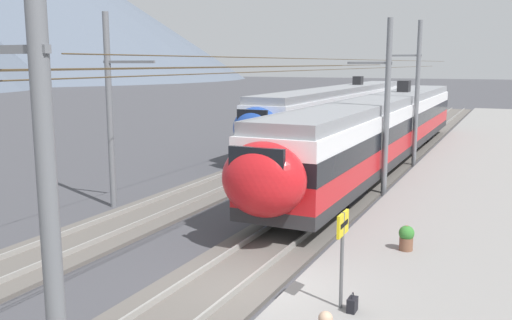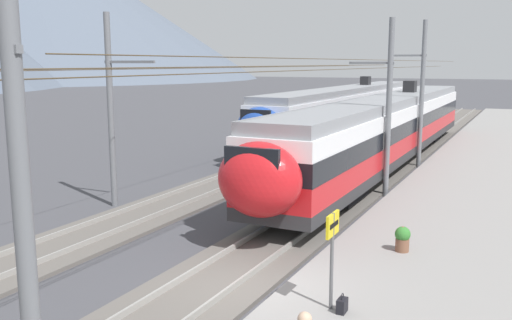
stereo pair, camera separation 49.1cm
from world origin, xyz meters
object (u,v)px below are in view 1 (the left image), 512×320
Objects in this scene: catenary_mast_west at (40,178)px; catenary_mast_east at (415,92)px; potted_plant_platform_edge at (406,237)px; catenary_mast_far_side at (113,107)px; train_far_track at (340,109)px; catenary_mast_mid at (384,105)px; handbag_near_sign at (352,304)px; train_near_platform at (384,126)px; platform_sign at (342,238)px.

catenary_mast_west is 1.00× the size of catenary_mast_east.
catenary_mast_east is at bearing 0.01° from catenary_mast_west.
catenary_mast_far_side is at bearing 83.66° from potted_plant_platform_edge.
train_far_track is 0.65× the size of catenary_mast_far_side.
catenary_mast_east is at bearing -0.04° from catenary_mast_mid.
catenary_mast_west is 18.73m from catenary_mast_mid.
catenary_mast_west is at bearing -168.80° from train_far_track.
handbag_near_sign is at bearing -162.63° from train_far_track.
catenary_mast_mid is (-17.48, -7.16, 1.68)m from train_far_track.
train_near_platform is 19.44m from platform_sign.
potted_plant_platform_edge is (-25.21, -9.63, -1.52)m from train_far_track.
handbag_near_sign is (-12.33, -2.17, -3.44)m from catenary_mast_mid.
catenary_mast_east is at bearing 5.44° from platform_sign.
catenary_mast_mid is at bearing -167.96° from train_near_platform.
catenary_mast_mid reaches higher than train_near_platform.
potted_plant_platform_edge is at bearing -12.63° from catenary_mast_west.
catenary_mast_far_side reaches higher than catenary_mast_mid.
platform_sign reaches higher than handbag_near_sign.
catenary_mast_east reaches higher than platform_sign.
catenary_mast_mid is (18.73, 0.01, -0.38)m from catenary_mast_west.
train_far_track is at bearing 17.37° from handbag_near_sign.
catenary_mast_east reaches higher than potted_plant_platform_edge.
handbag_near_sign is at bearing -117.73° from catenary_mast_far_side.
catenary_mast_far_side is 22.31× the size of platform_sign.
train_near_platform is at bearing 10.72° from handbag_near_sign.
platform_sign is at bearing 74.36° from handbag_near_sign.
catenary_mast_west is at bearing 161.36° from handbag_near_sign.
catenary_mast_far_side is (-6.46, 9.01, 0.05)m from catenary_mast_mid.
train_near_platform and train_far_track have the same top height.
handbag_near_sign is (-19.23, -3.64, -1.76)m from train_near_platform.
catenary_mast_far_side is 12.51m from platform_sign.
catenary_mast_far_side is (-13.93, 9.01, -0.16)m from catenary_mast_east.
catenary_mast_east is (-10.01, -7.16, 1.89)m from train_far_track.
potted_plant_platform_edge is at bearing -7.46° from platform_sign.
handbag_near_sign is (-5.87, -11.17, -3.49)m from catenary_mast_far_side.
potted_plant_platform_edge is (-15.20, -2.47, -3.41)m from catenary_mast_east.
train_far_track reaches higher than platform_sign.
catenary_mast_far_side reaches higher than handbag_near_sign.
platform_sign is 1.46m from handbag_near_sign.
train_near_platform is at bearing 15.10° from potted_plant_platform_edge.
catenary_mast_mid is 7.47m from catenary_mast_east.
catenary_mast_far_side is 13.10m from handbag_near_sign.
train_near_platform is 75.41× the size of handbag_near_sign.
train_far_track is 0.65× the size of catenary_mast_mid.
catenary_mast_east is 19.94m from platform_sign.
catenary_mast_east is 20.25m from handbag_near_sign.
platform_sign is at bearing -171.26° from catenary_mast_mid.
catenary_mast_west is 7.76m from handbag_near_sign.
catenary_mast_far_side is at bearing 36.31° from catenary_mast_west.
catenary_mast_mid is 1.00× the size of catenary_mast_east.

